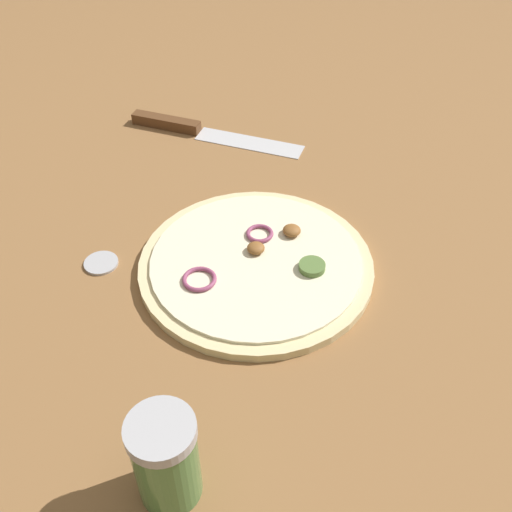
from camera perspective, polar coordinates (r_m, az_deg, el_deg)
The scene contains 5 objects.
ground_plane at distance 0.74m, azimuth 0.00°, elevation -1.22°, with size 3.00×3.00×0.00m, color olive.
pizza at distance 0.74m, azimuth 0.02°, elevation -0.78°, with size 0.29×0.29×0.03m.
knife at distance 1.00m, azimuth -6.34°, elevation 12.00°, with size 0.28×0.13×0.02m.
spice_jar at distance 0.53m, azimuth -8.58°, elevation -18.58°, with size 0.06×0.06×0.10m.
loose_cap at distance 0.77m, azimuth -14.56°, elevation -0.56°, with size 0.04×0.04×0.01m.
Camera 1 is at (-0.01, -0.53, 0.51)m, focal length 42.00 mm.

